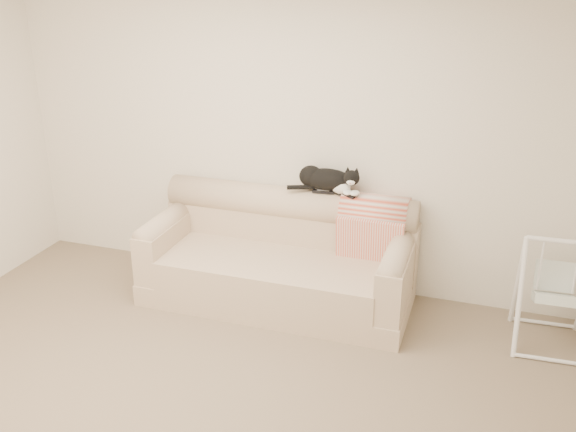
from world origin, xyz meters
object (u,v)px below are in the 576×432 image
(remote_a, at_px, (323,191))
(remote_b, at_px, (346,195))
(sofa, at_px, (280,259))
(baby_swing, at_px, (554,292))
(tuxedo_cat, at_px, (327,179))

(remote_a, height_order, remote_b, remote_a)
(sofa, bearing_deg, baby_swing, -0.90)
(remote_b, xyz_separation_m, baby_swing, (1.63, -0.24, -0.48))
(sofa, distance_m, remote_a, 0.67)
(sofa, relative_size, tuxedo_cat, 3.64)
(remote_b, distance_m, baby_swing, 1.72)
(remote_b, xyz_separation_m, tuxedo_cat, (-0.17, 0.04, 0.10))
(tuxedo_cat, height_order, baby_swing, tuxedo_cat)
(sofa, xyz_separation_m, remote_b, (0.50, 0.21, 0.56))
(baby_swing, bearing_deg, remote_a, 171.82)
(remote_a, distance_m, baby_swing, 1.91)
(sofa, xyz_separation_m, tuxedo_cat, (0.33, 0.25, 0.66))
(remote_a, bearing_deg, remote_b, -5.30)
(sofa, bearing_deg, remote_b, 22.97)
(remote_b, bearing_deg, sofa, -157.03)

